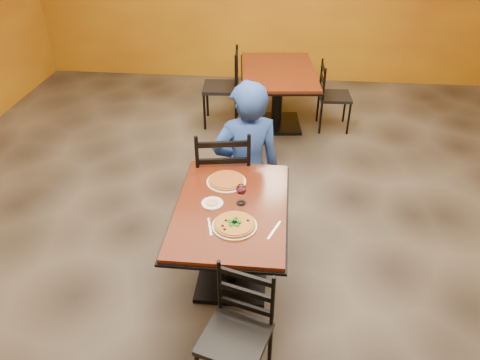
# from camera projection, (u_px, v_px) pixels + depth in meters

# --- Properties ---
(floor) EXTENTS (7.00, 8.00, 0.01)m
(floor) POSITION_uv_depth(u_px,v_px,m) (238.00, 240.00, 4.16)
(floor) COLOR black
(floor) RESTS_ON ground
(table_main) EXTENTS (0.83, 1.23, 0.75)m
(table_main) POSITION_uv_depth(u_px,v_px,m) (231.00, 227.00, 3.44)
(table_main) COLOR #621F0F
(table_main) RESTS_ON floor
(table_second) EXTENTS (1.06, 1.45, 0.75)m
(table_second) POSITION_uv_depth(u_px,v_px,m) (278.00, 84.00, 5.77)
(table_second) COLOR #621F0F
(table_second) RESTS_ON floor
(chair_main_near) EXTENTS (0.47, 0.47, 0.85)m
(chair_main_near) POSITION_uv_depth(u_px,v_px,m) (235.00, 339.00, 2.77)
(chair_main_near) COLOR black
(chair_main_near) RESTS_ON floor
(chair_main_far) EXTENTS (0.54, 0.54, 1.03)m
(chair_main_far) POSITION_uv_depth(u_px,v_px,m) (223.00, 176.00, 4.10)
(chair_main_far) COLOR black
(chair_main_far) RESTS_ON floor
(chair_second_left) EXTENTS (0.47, 0.47, 0.98)m
(chair_second_left) POSITION_uv_depth(u_px,v_px,m) (221.00, 88.00, 5.86)
(chair_second_left) COLOR black
(chair_second_left) RESTS_ON floor
(chair_second_right) EXTENTS (0.41, 0.41, 0.86)m
(chair_second_right) POSITION_uv_depth(u_px,v_px,m) (335.00, 97.00, 5.78)
(chair_second_right) COLOR black
(chair_second_right) RESTS_ON floor
(diner) EXTENTS (0.75, 0.61, 1.34)m
(diner) POSITION_uv_depth(u_px,v_px,m) (247.00, 150.00, 4.17)
(diner) COLOR #1A4A93
(diner) RESTS_ON floor
(plate_main) EXTENTS (0.31, 0.31, 0.01)m
(plate_main) POSITION_uv_depth(u_px,v_px,m) (235.00, 226.00, 3.14)
(plate_main) COLOR white
(plate_main) RESTS_ON table_main
(pizza_main) EXTENTS (0.28, 0.28, 0.02)m
(pizza_main) POSITION_uv_depth(u_px,v_px,m) (235.00, 224.00, 3.13)
(pizza_main) COLOR #8A310A
(pizza_main) RESTS_ON plate_main
(plate_far) EXTENTS (0.31, 0.31, 0.01)m
(plate_far) POSITION_uv_depth(u_px,v_px,m) (226.00, 182.00, 3.59)
(plate_far) COLOR white
(plate_far) RESTS_ON table_main
(pizza_far) EXTENTS (0.28, 0.28, 0.02)m
(pizza_far) POSITION_uv_depth(u_px,v_px,m) (226.00, 180.00, 3.58)
(pizza_far) COLOR #B56222
(pizza_far) RESTS_ON plate_far
(side_plate) EXTENTS (0.16, 0.16, 0.01)m
(side_plate) POSITION_uv_depth(u_px,v_px,m) (212.00, 203.00, 3.36)
(side_plate) COLOR white
(side_plate) RESTS_ON table_main
(dip) EXTENTS (0.09, 0.09, 0.01)m
(dip) POSITION_uv_depth(u_px,v_px,m) (212.00, 202.00, 3.35)
(dip) COLOR tan
(dip) RESTS_ON side_plate
(wine_glass) EXTENTS (0.08, 0.08, 0.18)m
(wine_glass) POSITION_uv_depth(u_px,v_px,m) (241.00, 193.00, 3.31)
(wine_glass) COLOR white
(wine_glass) RESTS_ON table_main
(fork) EXTENTS (0.06, 0.19, 0.00)m
(fork) POSITION_uv_depth(u_px,v_px,m) (210.00, 227.00, 3.14)
(fork) COLOR silver
(fork) RESTS_ON table_main
(knife) EXTENTS (0.09, 0.20, 0.00)m
(knife) POSITION_uv_depth(u_px,v_px,m) (274.00, 230.00, 3.11)
(knife) COLOR silver
(knife) RESTS_ON table_main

